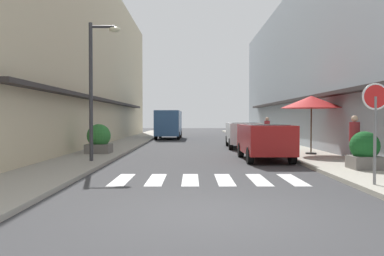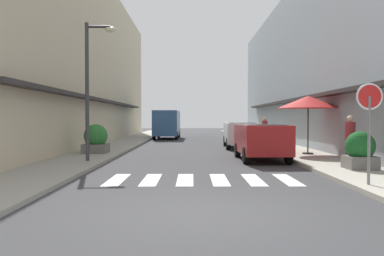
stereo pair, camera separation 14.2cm
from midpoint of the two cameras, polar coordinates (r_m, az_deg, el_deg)
name	(u,v)px [view 2 (the right image)]	position (r m, az deg, el deg)	size (l,w,h in m)	color
ground_plane	(198,147)	(23.65, 0.98, -2.76)	(91.22, 91.22, 0.00)	#38383A
sidewalk_left	(118,146)	(24.06, -10.49, -2.57)	(2.40, 58.05, 0.12)	#9E998E
sidewalk_right	(277,146)	(24.20, 12.39, -2.56)	(2.40, 58.05, 0.12)	#ADA899
building_row_left	(61,57)	(26.25, -18.19, 9.69)	(5.50, 39.32, 11.07)	beige
building_row_right	(333,65)	(26.41, 19.90, 8.54)	(5.50, 39.32, 10.07)	#939EA8
crosswalk	(203,180)	(11.07, 1.98, -7.49)	(5.20, 2.20, 0.01)	silver
parked_car_near	(262,138)	(16.31, 10.32, -1.42)	(1.83, 4.04, 1.47)	maroon
parked_car_mid	(241,132)	(23.06, 7.31, -0.58)	(1.92, 4.54, 1.47)	silver
delivery_van	(168,122)	(33.19, -3.38, 0.86)	(2.08, 5.43, 2.37)	#33598C
round_street_sign	(370,107)	(10.43, 24.71, 2.78)	(0.65, 0.07, 2.45)	slate
street_lamp	(93,76)	(15.28, -13.84, 7.26)	(1.19, 0.28, 5.16)	#38383D
cafe_umbrella	(309,102)	(18.42, 16.76, 3.59)	(2.72, 2.72, 2.60)	#262626
planter_corner	(361,151)	(13.59, 23.51, -3.02)	(0.92, 0.92, 1.19)	slate
planter_midblock	(97,139)	(18.68, -13.40, -1.61)	(1.09, 1.09, 1.34)	slate
pedestrian_walking_near	(351,139)	(14.24, 22.25, -1.53)	(0.34, 0.34, 1.70)	#282B33
pedestrian_walking_far	(266,130)	(24.67, 10.74, -0.29)	(0.34, 0.34, 1.67)	#282B33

